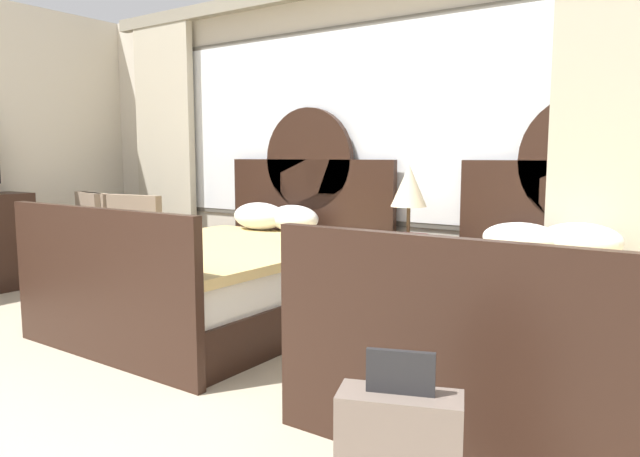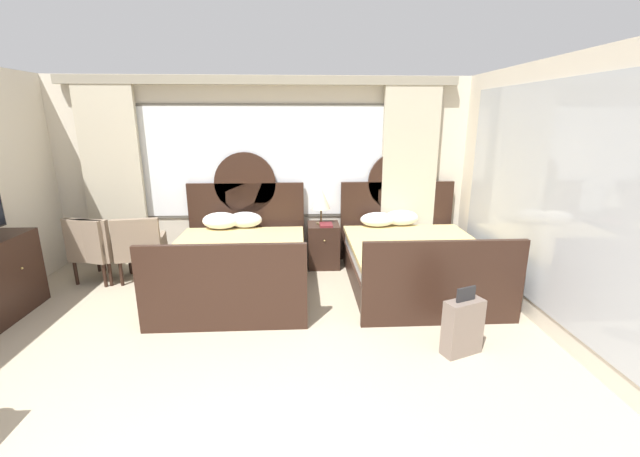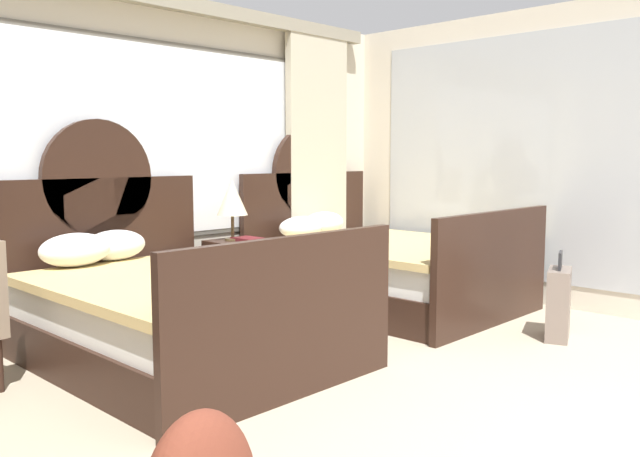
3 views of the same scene
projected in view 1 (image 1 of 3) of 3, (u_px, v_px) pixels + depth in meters
name	position (u px, v px, depth m)	size (l,w,h in m)	color
wall_back_window	(342.00, 135.00, 5.01)	(5.99, 0.22, 2.70)	beige
bed_near_window	(230.00, 275.00, 4.40)	(1.70, 2.18, 1.65)	black
bed_near_mirror	(540.00, 324.00, 3.12)	(1.70, 2.18, 1.65)	black
nightstand_between_beds	(409.00, 280.00, 4.34)	(0.45, 0.47, 0.64)	black
table_lamp_on_nightstand	(409.00, 187.00, 4.30)	(0.27, 0.27, 0.53)	brown
book_on_nightstand	(408.00, 237.00, 4.21)	(0.18, 0.26, 0.03)	maroon
armchair_by_window_left	(148.00, 239.00, 5.40)	(0.65, 0.65, 0.89)	#84705B
armchair_by_window_centre	(110.00, 234.00, 5.73)	(0.73, 0.73, 0.89)	#84705B
armchair_by_window_right	(111.00, 234.00, 5.72)	(0.65, 0.65, 0.89)	#84705B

